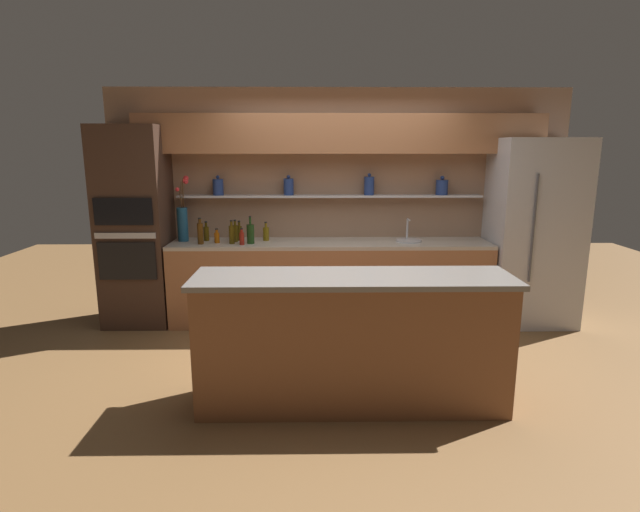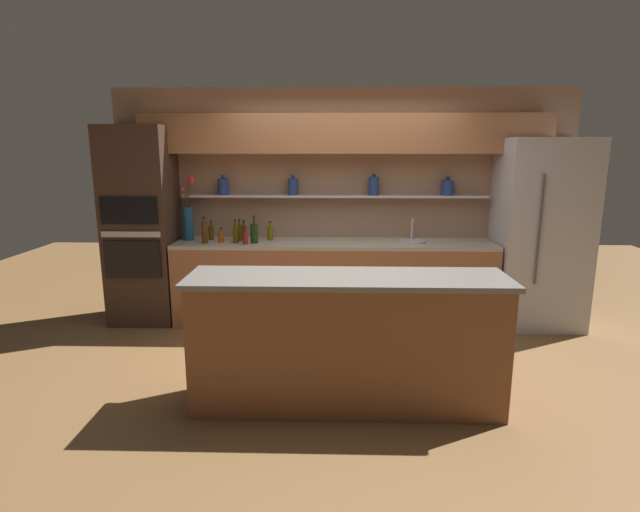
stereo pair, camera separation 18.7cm
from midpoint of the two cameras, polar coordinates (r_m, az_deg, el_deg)
The scene contains 17 objects.
ground_plane at distance 4.63m, azimuth 1.76°, elevation -12.48°, with size 12.00×12.00×0.00m, color brown.
back_wall_unit at distance 5.75m, azimuth 1.17°, elevation 8.34°, with size 5.20×0.44×2.60m.
back_counter_unit at distance 5.64m, azimuth 0.22°, elevation -2.96°, with size 3.53×0.62×0.92m.
island_counter at distance 3.81m, azimuth 2.26°, elevation -9.67°, with size 2.36×0.61×1.02m.
refrigerator at distance 5.96m, azimuth 22.34°, elevation 2.47°, with size 0.91×0.73×2.05m.
oven_tower at distance 5.88m, azimuth -21.20°, elevation 3.07°, with size 0.71×0.64×2.18m.
flower_vase at distance 5.79m, azimuth -16.31°, elevation 3.97°, with size 0.14×0.13×0.72m.
sink_fixture at distance 5.63m, azimuth 9.15°, elevation 1.90°, with size 0.28×0.28×0.25m.
bottle_spirit_0 at distance 5.56m, azimuth -14.46°, elevation 2.57°, with size 0.06×0.06×0.29m.
bottle_oil_1 at distance 5.63m, azimuth -10.61°, elevation 2.61°, with size 0.06×0.06×0.25m.
bottle_sauce_2 at distance 5.44m, azimuth -9.91°, elevation 2.05°, with size 0.05×0.05×0.18m.
bottle_oil_3 at distance 5.71m, azimuth -10.13°, elevation 2.66°, with size 0.06×0.06×0.22m.
bottle_wine_4 at distance 5.49m, azimuth -8.92°, elevation 2.55°, with size 0.08×0.08×0.30m.
bottle_oil_5 at distance 5.51m, azimuth -11.03°, elevation 2.47°, with size 0.06×0.06×0.26m.
bottle_sauce_6 at distance 5.60m, azimuth -12.65°, elevation 2.11°, with size 0.06×0.06×0.16m.
bottle_oil_7 at distance 5.76m, azimuth -13.77°, elevation 2.56°, with size 0.06×0.06×0.22m.
bottle_oil_8 at distance 5.65m, azimuth -7.14°, elevation 2.57°, with size 0.07×0.07×0.21m.
Camera 1 is at (-0.29, -4.21, 1.93)m, focal length 28.00 mm.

